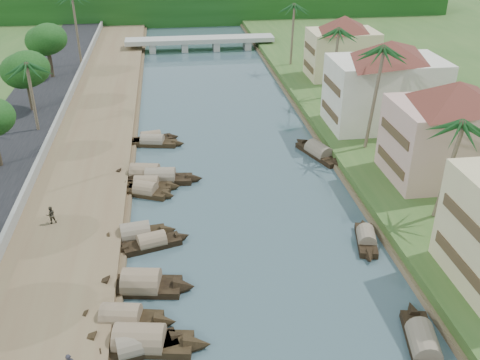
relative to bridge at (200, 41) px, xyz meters
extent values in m
plane|color=#3A5057|center=(0.00, -72.00, -1.72)|extent=(220.00, 220.00, 0.00)
cube|color=brown|center=(-16.00, -52.00, -1.32)|extent=(10.00, 180.00, 0.80)
cube|color=#305321|center=(19.00, -52.00, -1.12)|extent=(16.00, 180.00, 1.20)
cube|color=gray|center=(-20.20, -52.00, -0.37)|extent=(0.40, 180.00, 1.10)
cube|color=#133C10|center=(0.00, 23.00, 2.28)|extent=(120.00, 4.00, 8.00)
cube|color=#133C10|center=(0.00, 28.00, 2.28)|extent=(120.00, 4.00, 8.00)
cube|color=#133C10|center=(0.00, 33.00, 2.28)|extent=(120.00, 4.00, 8.00)
cube|color=#A4A49A|center=(0.00, 0.00, 0.28)|extent=(28.00, 4.00, 0.80)
cube|color=#A4A49A|center=(-9.00, 0.00, -0.82)|extent=(1.20, 3.50, 1.80)
cube|color=#A4A49A|center=(-3.00, 0.00, -0.82)|extent=(1.20, 3.50, 1.80)
cube|color=#A4A49A|center=(3.00, 0.00, -0.82)|extent=(1.20, 3.50, 1.80)
cube|color=#A4A49A|center=(9.00, 0.00, -0.82)|extent=(1.20, 3.50, 1.80)
cube|color=#4E3A24|center=(12.95, -74.00, 1.48)|extent=(0.10, 6.40, 0.90)
cube|color=#4E3A24|center=(12.95, -74.00, 4.68)|extent=(0.10, 6.40, 0.90)
cube|color=#CF9F92|center=(20.00, -58.00, 3.23)|extent=(11.00, 8.00, 7.50)
pyramid|color=brown|center=(20.00, -58.00, 8.08)|extent=(14.11, 14.11, 2.20)
cube|color=#4E3A24|center=(14.45, -58.00, 1.35)|extent=(0.10, 6.40, 0.90)
cube|color=#4E3A24|center=(14.45, -58.00, 4.35)|extent=(0.10, 6.40, 0.90)
cube|color=white|center=(19.00, -44.00, 3.48)|extent=(13.00, 8.00, 8.00)
pyramid|color=brown|center=(19.00, -44.00, 8.58)|extent=(15.59, 15.59, 2.20)
cube|color=#4E3A24|center=(12.45, -44.00, 1.48)|extent=(0.10, 6.40, 0.90)
cube|color=#4E3A24|center=(12.45, -44.00, 4.68)|extent=(0.10, 6.40, 0.90)
cube|color=beige|center=(20.00, -24.00, 2.98)|extent=(10.00, 7.00, 7.00)
pyramid|color=brown|center=(20.00, -24.00, 7.58)|extent=(12.62, 12.62, 2.20)
cube|color=#4E3A24|center=(14.95, -24.00, 1.23)|extent=(0.10, 5.60, 0.90)
cube|color=#4E3A24|center=(14.95, -24.00, 4.03)|extent=(0.10, 5.60, 0.90)
cube|color=black|center=(-9.15, -75.98, -1.52)|extent=(7.03, 3.23, 0.70)
cone|color=black|center=(-5.45, -76.61, -1.44)|extent=(2.23, 2.20, 2.12)
cone|color=black|center=(-12.85, -75.34, -1.44)|extent=(2.23, 2.20, 2.12)
cylinder|color=#7B674E|center=(-9.15, -75.98, -1.14)|extent=(5.47, 3.04, 2.20)
cube|color=black|center=(-9.35, -76.37, -1.52)|extent=(5.46, 2.73, 0.70)
cone|color=black|center=(-6.51, -75.76, -1.44)|extent=(1.78, 1.78, 1.67)
cone|color=black|center=(-12.18, -76.99, -1.44)|extent=(1.78, 1.78, 1.67)
cylinder|color=gray|center=(-9.35, -76.37, -1.14)|extent=(4.27, 2.54, 1.73)
cube|color=black|center=(-10.46, -73.66, -1.52)|extent=(5.77, 2.88, 0.70)
cone|color=black|center=(-7.45, -74.24, -1.44)|extent=(1.89, 1.95, 1.86)
cone|color=black|center=(-13.47, -73.09, -1.44)|extent=(1.89, 1.95, 1.86)
cylinder|color=#7B674E|center=(-10.46, -73.66, -1.14)|extent=(4.50, 2.70, 1.94)
cube|color=black|center=(-9.19, -70.22, -1.52)|extent=(6.04, 3.10, 0.70)
cone|color=black|center=(-6.03, -70.72, -1.44)|extent=(2.00, 2.24, 2.18)
cone|color=black|center=(-12.35, -69.72, -1.44)|extent=(2.00, 2.24, 2.18)
cylinder|color=#7B674E|center=(-9.19, -70.22, -1.14)|extent=(4.71, 2.97, 2.31)
cube|color=black|center=(-9.89, -63.37, -1.52)|extent=(5.34, 2.58, 0.70)
cone|color=black|center=(-7.08, -62.94, -1.44)|extent=(1.73, 1.86, 1.81)
cone|color=black|center=(-12.70, -63.80, -1.44)|extent=(1.73, 1.86, 1.81)
cylinder|color=gray|center=(-9.89, -63.37, -1.14)|extent=(4.15, 2.47, 1.91)
cube|color=black|center=(-8.49, -64.80, -1.52)|extent=(5.01, 2.76, 0.70)
cone|color=black|center=(-5.94, -64.08, -1.44)|extent=(1.69, 1.68, 1.51)
cone|color=black|center=(-11.05, -65.53, -1.44)|extent=(1.69, 1.68, 1.51)
cylinder|color=#7B674E|center=(-8.49, -64.80, -1.14)|extent=(3.94, 2.51, 1.57)
cube|color=black|center=(-9.20, -55.78, -1.52)|extent=(4.69, 3.28, 0.70)
cone|color=black|center=(-6.96, -56.77, -1.44)|extent=(1.78, 1.88, 1.62)
cone|color=black|center=(-11.44, -54.80, -1.44)|extent=(1.78, 1.88, 1.62)
cylinder|color=#7B674E|center=(-9.20, -55.78, -1.14)|extent=(3.77, 2.92, 1.71)
cube|color=black|center=(-7.75, -53.23, -1.52)|extent=(6.52, 2.60, 0.70)
cone|color=black|center=(-4.25, -53.63, -1.44)|extent=(1.99, 1.90, 1.91)
cone|color=black|center=(-11.26, -52.83, -1.44)|extent=(1.99, 1.90, 1.91)
cylinder|color=gray|center=(-7.75, -53.23, -1.14)|extent=(5.04, 2.51, 1.97)
cube|color=black|center=(-9.13, -54.59, -1.52)|extent=(5.14, 2.36, 0.70)
cone|color=black|center=(-6.41, -55.01, -1.44)|extent=(1.64, 1.66, 1.62)
cone|color=black|center=(-11.85, -54.17, -1.44)|extent=(1.64, 1.66, 1.62)
cylinder|color=#7B674E|center=(-9.13, -54.59, -1.14)|extent=(4.00, 2.25, 1.69)
cube|color=black|center=(-9.33, -52.28, -1.52)|extent=(6.35, 3.23, 0.70)
cone|color=black|center=(-6.03, -52.94, -1.44)|extent=(2.09, 2.18, 2.06)
cone|color=black|center=(-12.63, -51.62, -1.44)|extent=(2.09, 2.18, 2.06)
cylinder|color=#7B674E|center=(-9.33, -52.28, -1.14)|extent=(4.96, 3.03, 2.16)
cube|color=black|center=(-8.65, -43.88, -1.52)|extent=(5.79, 2.65, 0.70)
cone|color=black|center=(-5.61, -44.51, -1.44)|extent=(1.83, 1.69, 1.58)
cone|color=black|center=(-11.69, -43.26, -1.44)|extent=(1.83, 1.69, 1.58)
cylinder|color=gray|center=(-8.65, -43.88, -1.14)|extent=(4.51, 2.44, 1.62)
cube|color=black|center=(-8.82, -42.91, -1.52)|extent=(5.09, 2.37, 0.70)
cone|color=black|center=(-6.14, -42.46, -1.44)|extent=(1.63, 1.64, 1.59)
cone|color=black|center=(-11.50, -43.35, -1.44)|extent=(1.63, 1.64, 1.59)
cylinder|color=#7B674E|center=(-8.82, -42.91, -1.14)|extent=(3.96, 2.25, 1.65)
cube|color=black|center=(8.74, -78.64, -1.52)|extent=(2.98, 6.34, 0.70)
cone|color=black|center=(9.45, -75.32, -1.44)|extent=(1.89, 2.02, 1.76)
cylinder|color=gray|center=(8.74, -78.64, -1.14)|extent=(2.74, 4.94, 1.81)
cube|color=black|center=(9.25, -66.62, -1.52)|extent=(2.47, 4.83, 0.70)
cone|color=black|center=(9.84, -64.13, -1.44)|extent=(1.58, 1.59, 1.47)
cone|color=black|center=(8.67, -69.12, -1.44)|extent=(1.58, 1.59, 1.47)
cylinder|color=gray|center=(9.25, -66.62, -1.14)|extent=(2.28, 3.78, 1.52)
cube|color=black|center=(9.87, -49.40, -1.52)|extent=(4.12, 6.84, 0.70)
cone|color=black|center=(8.56, -45.98, -1.44)|extent=(2.26, 2.35, 1.91)
cone|color=black|center=(11.18, -52.83, -1.44)|extent=(2.26, 2.35, 1.91)
cylinder|color=gray|center=(9.87, -49.40, -1.14)|extent=(3.63, 5.41, 1.96)
cube|color=black|center=(-10.12, -70.38, -1.62)|extent=(3.74, 1.47, 0.35)
cone|color=black|center=(-8.09, -70.00, -1.62)|extent=(1.05, 0.97, 0.81)
cone|color=black|center=(-12.14, -70.76, -1.62)|extent=(1.05, 0.97, 0.81)
cube|color=black|center=(-9.87, -51.65, -1.62)|extent=(4.36, 1.85, 0.35)
cone|color=black|center=(-7.53, -51.07, -1.62)|extent=(1.24, 1.09, 0.86)
cone|color=black|center=(-12.21, -52.22, -1.62)|extent=(1.24, 1.09, 0.86)
cylinder|color=#705D4A|center=(16.00, -65.11, 3.85)|extent=(1.46, 0.36, 8.71)
sphere|color=#17461B|center=(16.00, -65.11, 8.04)|extent=(3.20, 3.20, 3.20)
cylinder|color=#705D4A|center=(15.00, -50.28, 5.06)|extent=(1.20, 0.36, 11.17)
sphere|color=#17461B|center=(15.00, -50.28, 10.42)|extent=(3.20, 3.20, 3.20)
cylinder|color=#705D4A|center=(16.00, -33.17, 4.13)|extent=(0.74, 0.36, 9.32)
sphere|color=#17461B|center=(16.00, -33.17, 8.60)|extent=(3.20, 3.20, 3.20)
cylinder|color=#705D4A|center=(-22.00, -40.59, 3.66)|extent=(0.40, 0.36, 7.97)
sphere|color=#17461B|center=(-22.00, -40.59, 7.49)|extent=(3.20, 3.20, 3.20)
cylinder|color=#705D4A|center=(14.00, -16.15, 4.31)|extent=(0.60, 0.36, 9.67)
sphere|color=#17461B|center=(14.00, -16.15, 8.95)|extent=(3.20, 3.20, 3.20)
cylinder|color=#705D4A|center=(-20.50, -12.26, 5.24)|extent=(0.37, 0.36, 11.12)
cylinder|color=#493B29|center=(-24.00, -33.44, 1.45)|extent=(0.60, 0.60, 3.62)
ellipsoid|color=#133C10|center=(-24.00, -33.44, 4.91)|extent=(5.36, 5.36, 4.41)
cylinder|color=#493B29|center=(-24.00, -18.84, 1.58)|extent=(0.60, 0.60, 3.90)
ellipsoid|color=#133C10|center=(-24.00, -18.84, 5.31)|extent=(5.38, 5.38, 4.42)
cylinder|color=#493B29|center=(24.00, -43.10, 1.24)|extent=(0.60, 0.60, 3.61)
ellipsoid|color=#133C10|center=(24.00, -43.10, 4.70)|extent=(4.71, 4.71, 3.87)
imported|color=#373227|center=(-17.02, -61.13, -0.13)|extent=(0.94, 0.85, 1.59)
camera|label=1|loc=(-6.21, -102.05, 23.82)|focal=40.00mm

